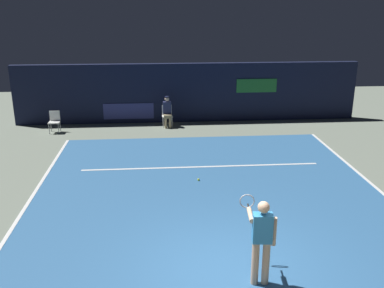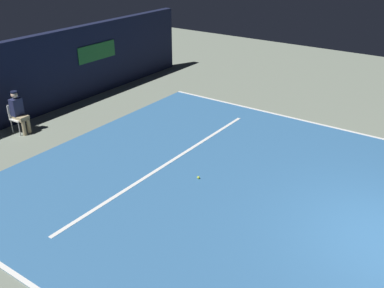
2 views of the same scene
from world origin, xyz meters
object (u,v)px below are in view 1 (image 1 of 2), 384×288
object	(u,v)px
tennis_player	(261,237)
courtside_chair_near	(54,120)
line_judge_on_chair	(167,111)
tennis_ball	(198,180)

from	to	relation	value
tennis_player	courtside_chair_near	size ratio (longest dim) A/B	1.97
line_judge_on_chair	tennis_ball	bearing A→B (deg)	-82.73
courtside_chair_near	line_judge_on_chair	bearing A→B (deg)	5.68
line_judge_on_chair	courtside_chair_near	distance (m)	4.67
tennis_player	line_judge_on_chair	size ratio (longest dim) A/B	1.31
courtside_chair_near	tennis_ball	size ratio (longest dim) A/B	12.94
tennis_player	line_judge_on_chair	bearing A→B (deg)	97.51
line_judge_on_chair	tennis_ball	distance (m)	6.13
tennis_player	courtside_chair_near	distance (m)	12.24
line_judge_on_chair	tennis_player	bearing A→B (deg)	-82.49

